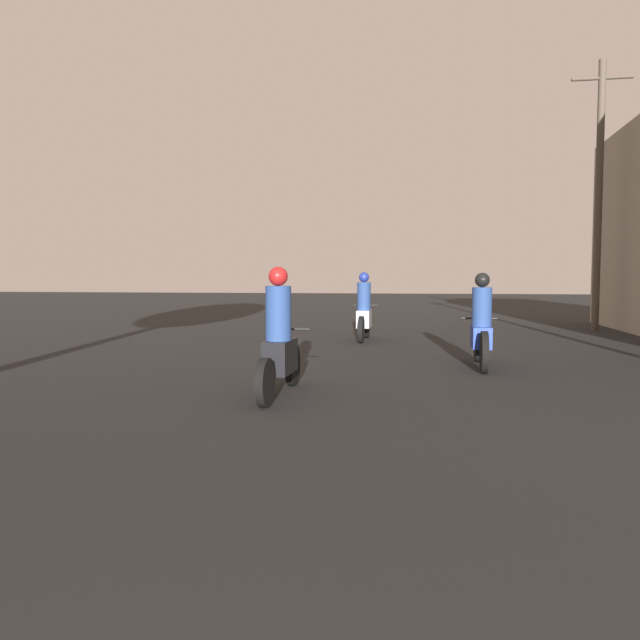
# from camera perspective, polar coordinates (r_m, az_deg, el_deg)

# --- Properties ---
(motorcycle_black) EXTENTS (0.60, 2.03, 1.62)m
(motorcycle_black) POSITION_cam_1_polar(r_m,az_deg,el_deg) (7.83, -3.73, -2.20)
(motorcycle_black) COLOR black
(motorcycle_black) RESTS_ON ground_plane
(motorcycle_blue) EXTENTS (0.60, 2.00, 1.57)m
(motorcycle_blue) POSITION_cam_1_polar(r_m,az_deg,el_deg) (10.63, 14.52, -0.86)
(motorcycle_blue) COLOR black
(motorcycle_blue) RESTS_ON ground_plane
(motorcycle_silver) EXTENTS (0.60, 1.87, 1.62)m
(motorcycle_silver) POSITION_cam_1_polar(r_m,az_deg,el_deg) (14.79, 4.05, 0.64)
(motorcycle_silver) COLOR black
(motorcycle_silver) RESTS_ON ground_plane
(utility_pole_far) EXTENTS (1.60, 0.20, 7.45)m
(utility_pole_far) POSITION_cam_1_polar(r_m,az_deg,el_deg) (19.27, 24.14, 10.72)
(utility_pole_far) COLOR #4C4238
(utility_pole_far) RESTS_ON ground_plane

